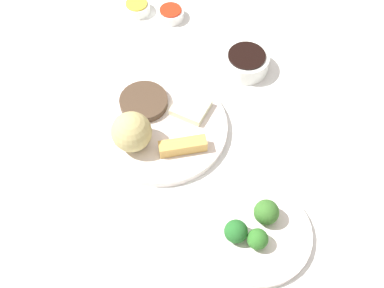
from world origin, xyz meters
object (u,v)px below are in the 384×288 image
at_px(sauce_ramekin_sweet_and_sour, 171,14).
at_px(sauce_ramekin_hot_mustard, 137,8).
at_px(soy_sauce_bowl, 246,63).
at_px(main_plate, 163,128).
at_px(broccoli_plate, 257,233).

height_order(sauce_ramekin_sweet_and_sour, sauce_ramekin_hot_mustard, same).
height_order(soy_sauce_bowl, sauce_ramekin_hot_mustard, soy_sauce_bowl).
height_order(main_plate, broccoli_plate, main_plate).
distance_m(broccoli_plate, sauce_ramekin_sweet_and_sour, 0.58).
xyz_separation_m(broccoli_plate, sauce_ramekin_hot_mustard, (-0.55, 0.31, 0.00)).
bearing_deg(soy_sauce_bowl, sauce_ramekin_sweet_and_sour, 173.70).
relative_size(main_plate, sauce_ramekin_sweet_and_sour, 4.26).
bearing_deg(sauce_ramekin_sweet_and_sour, soy_sauce_bowl, -6.30).
distance_m(sauce_ramekin_sweet_and_sour, sauce_ramekin_hot_mustard, 0.08).
distance_m(soy_sauce_bowl, sauce_ramekin_sweet_and_sour, 0.24).
relative_size(main_plate, sauce_ramekin_hot_mustard, 4.26).
xyz_separation_m(soy_sauce_bowl, sauce_ramekin_hot_mustard, (-0.31, -0.01, -0.01)).
bearing_deg(soy_sauce_bowl, sauce_ramekin_hot_mustard, -178.71).
relative_size(main_plate, soy_sauce_bowl, 2.68).
relative_size(broccoli_plate, soy_sauce_bowl, 1.94).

